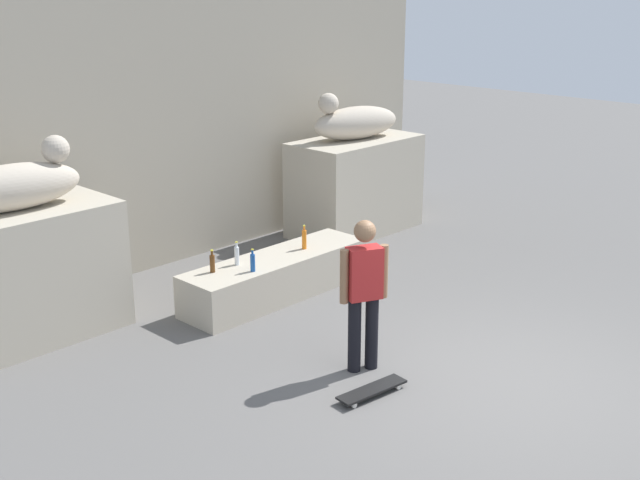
# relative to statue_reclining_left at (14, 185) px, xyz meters

# --- Properties ---
(ground_plane) EXTENTS (40.00, 40.00, 0.00)m
(ground_plane) POSITION_rel_statue_reclining_left_xyz_m (2.86, -4.69, -1.83)
(ground_plane) COLOR #605E5B
(facade_wall) EXTENTS (10.52, 0.60, 5.89)m
(facade_wall) POSITION_rel_statue_reclining_left_xyz_m (2.86, 1.22, 1.11)
(facade_wall) COLOR #A49B89
(facade_wall) RESTS_ON ground_plane
(pedestal_left) EXTENTS (2.18, 1.15, 1.54)m
(pedestal_left) POSITION_rel_statue_reclining_left_xyz_m (-0.04, 0.00, -1.06)
(pedestal_left) COLOR #B7AD99
(pedestal_left) RESTS_ON ground_plane
(pedestal_right) EXTENTS (2.18, 1.15, 1.54)m
(pedestal_right) POSITION_rel_statue_reclining_left_xyz_m (5.75, 0.00, -1.06)
(pedestal_right) COLOR #B7AD99
(pedestal_right) RESTS_ON ground_plane
(statue_reclining_left) EXTENTS (1.64, 0.68, 0.78)m
(statue_reclining_left) POSITION_rel_statue_reclining_left_xyz_m (0.00, 0.00, 0.00)
(statue_reclining_left) COLOR beige
(statue_reclining_left) RESTS_ON pedestal_left
(statue_reclining_right) EXTENTS (1.68, 0.84, 0.78)m
(statue_reclining_right) POSITION_rel_statue_reclining_left_xyz_m (5.71, 0.01, 0.00)
(statue_reclining_right) COLOR beige
(statue_reclining_right) RESTS_ON pedestal_right
(ledge_block) EXTENTS (2.77, 0.74, 0.55)m
(ledge_block) POSITION_rel_statue_reclining_left_xyz_m (2.86, -1.17, -1.55)
(ledge_block) COLOR #B7AD99
(ledge_block) RESTS_ON ground_plane
(skater) EXTENTS (0.50, 0.33, 1.67)m
(skater) POSITION_rel_statue_reclining_left_xyz_m (2.04, -3.37, -0.91)
(skater) COLOR black
(skater) RESTS_ON ground_plane
(skateboard) EXTENTS (0.82, 0.30, 0.08)m
(skateboard) POSITION_rel_statue_reclining_left_xyz_m (1.66, -3.83, -1.76)
(skateboard) COLOR black
(skateboard) RESTS_ON ground_plane
(bottle_blue) EXTENTS (0.06, 0.06, 0.29)m
(bottle_blue) POSITION_rel_statue_reclining_left_xyz_m (2.27, -1.37, -1.16)
(bottle_blue) COLOR #194C99
(bottle_blue) RESTS_ON ledge_block
(bottle_brown) EXTENTS (0.06, 0.06, 0.29)m
(bottle_brown) POSITION_rel_statue_reclining_left_xyz_m (1.91, -1.03, -1.16)
(bottle_brown) COLOR #593314
(bottle_brown) RESTS_ON ledge_block
(bottle_orange) EXTENTS (0.06, 0.06, 0.33)m
(bottle_orange) POSITION_rel_statue_reclining_left_xyz_m (3.33, -1.21, -1.14)
(bottle_orange) COLOR orange
(bottle_orange) RESTS_ON ledge_block
(bottle_clear) EXTENTS (0.06, 0.06, 0.31)m
(bottle_clear) POSITION_rel_statue_reclining_left_xyz_m (2.30, -1.04, -1.15)
(bottle_clear) COLOR silver
(bottle_clear) RESTS_ON ledge_block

